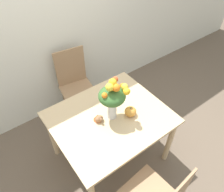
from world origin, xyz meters
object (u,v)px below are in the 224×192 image
at_px(flower_vase, 113,97).
at_px(pumpkin, 130,111).
at_px(turkey_figurine, 98,118).
at_px(dining_chair_near_window, 76,85).

relative_size(flower_vase, pumpkin, 4.05).
distance_m(turkey_figurine, dining_chair_near_window, 0.93).
relative_size(turkey_figurine, dining_chair_near_window, 0.12).
distance_m(flower_vase, dining_chair_near_window, 1.05).
bearing_deg(turkey_figurine, dining_chair_near_window, 77.12).
xyz_separation_m(pumpkin, dining_chair_near_window, (-0.11, 0.99, -0.29)).
height_order(flower_vase, pumpkin, flower_vase).
xyz_separation_m(flower_vase, dining_chair_near_window, (0.05, 0.90, -0.52)).
relative_size(flower_vase, dining_chair_near_window, 0.49).
xyz_separation_m(pumpkin, turkey_figurine, (-0.30, 0.13, -0.01)).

